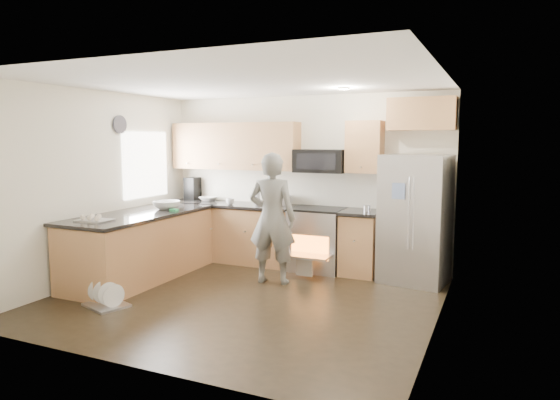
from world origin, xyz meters
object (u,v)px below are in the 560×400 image
at_px(refrigerator, 415,219).
at_px(dish_rack, 106,300).
at_px(person, 272,218).
at_px(stove_range, 318,225).

xyz_separation_m(refrigerator, dish_rack, (-3.11, -2.48, -0.79)).
bearing_deg(person, dish_rack, 42.43).
relative_size(refrigerator, dish_rack, 3.02).
xyz_separation_m(stove_range, refrigerator, (1.42, -0.09, 0.19)).
relative_size(stove_range, dish_rack, 3.11).
bearing_deg(dish_rack, stove_range, 56.77).
height_order(person, dish_rack, person).
bearing_deg(refrigerator, person, -146.88).
distance_m(stove_range, person, 0.98).
xyz_separation_m(stove_range, person, (-0.33, -0.90, 0.21)).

